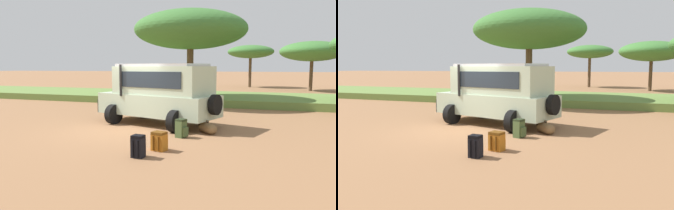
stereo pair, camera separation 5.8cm
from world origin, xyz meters
TOP-DOWN VIEW (x-y plane):
  - ground_plane at (0.00, 0.00)m, footprint 320.00×320.00m
  - grass_bank at (0.00, 11.37)m, footprint 120.00×7.00m
  - safari_vehicle at (0.81, 1.62)m, footprint 5.47×3.54m
  - backpack_beside_front_wheel at (2.30, -2.24)m, footprint 0.45×0.46m
  - backpack_cluster_center at (2.04, -3.08)m, footprint 0.33×0.39m
  - backpack_near_rear_wheel at (2.36, -0.42)m, footprint 0.44×0.39m
  - duffel_bag_low_black_case at (3.02, 0.55)m, footprint 0.76×0.73m
  - acacia_tree_far_left at (-0.12, 9.25)m, footprint 6.98×6.73m
  - acacia_tree_left_mid at (1.59, 28.58)m, footprint 5.24×4.52m
  - acacia_tree_centre_back at (7.83, 24.21)m, footprint 6.08×6.39m

SIDE VIEW (x-z plane):
  - ground_plane at x=0.00m, z-range 0.00..0.00m
  - duffel_bag_low_black_case at x=3.02m, z-range -0.05..0.42m
  - grass_bank at x=0.00m, z-range 0.00..0.44m
  - backpack_beside_front_wheel at x=2.30m, z-range -0.01..0.52m
  - backpack_cluster_center at x=2.04m, z-range -0.01..0.57m
  - backpack_near_rear_wheel at x=2.36m, z-range -0.01..0.60m
  - safari_vehicle at x=0.81m, z-range 0.07..2.51m
  - acacia_tree_centre_back at x=7.83m, z-range 1.42..6.21m
  - acacia_tree_left_mid at x=1.59m, z-range 1.64..6.48m
  - acacia_tree_far_left at x=-0.12m, z-range 1.69..7.48m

